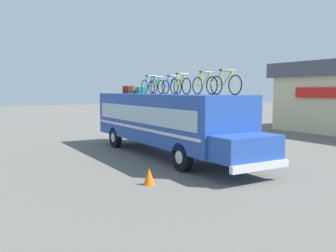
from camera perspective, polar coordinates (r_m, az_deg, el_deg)
The scene contains 12 objects.
ground_plane at distance 17.17m, azimuth -0.74°, elevation -4.51°, with size 120.00×120.00×0.00m, color #605E59.
bus at distance 16.75m, azimuth -0.34°, elevation 1.12°, with size 11.46×2.64×2.86m.
luggage_bag_1 at distance 20.62m, azimuth -6.22°, elevation 5.72°, with size 0.69×0.44×0.41m, color maroon.
luggage_bag_2 at distance 19.96m, azimuth -5.29°, elevation 5.64°, with size 0.67×0.49×0.35m, color olive.
luggage_bag_3 at distance 19.40m, azimuth -4.24°, elevation 5.60°, with size 0.45×0.45×0.32m, color #1E7F66.
rooftop_bicycle_1 at distance 18.89m, azimuth -2.99°, elevation 6.34°, with size 1.78×0.44×0.97m.
rooftop_bicycle_2 at distance 17.71m, azimuth -1.86°, elevation 6.27°, with size 1.63×0.44×0.87m.
rooftop_bicycle_3 at distance 16.77m, azimuth 0.52°, elevation 6.32°, with size 1.74×0.44×0.88m.
rooftop_bicycle_4 at distance 15.63m, azimuth 1.91°, elevation 6.42°, with size 1.66×0.44×0.92m.
rooftop_bicycle_5 at distance 14.83m, azimuth 5.74°, elevation 6.48°, with size 1.71×0.44×0.96m.
rooftop_bicycle_6 at distance 13.87m, azimuth 9.01°, elevation 6.53°, with size 1.83×0.44×0.98m.
traffic_cone at distance 11.76m, azimuth -2.99°, elevation -7.93°, with size 0.39×0.39×0.55m, color orange.
Camera 1 is at (14.70, -8.35, 3.04)m, focal length 38.73 mm.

